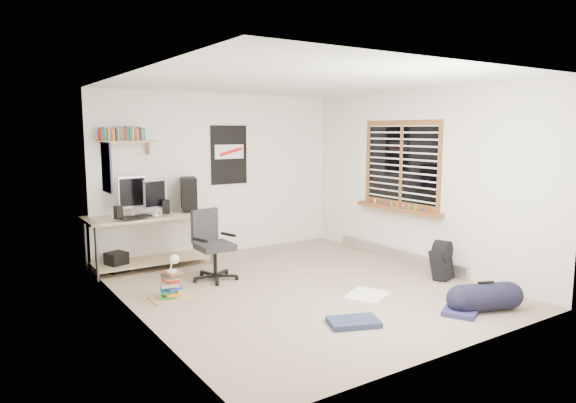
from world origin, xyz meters
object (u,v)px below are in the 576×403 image
desk (150,242)px  backpack (442,264)px  office_chair (215,243)px  duffel_bag (485,298)px  book_stack (170,286)px

desk → backpack: (2.99, -2.67, -0.16)m
office_chair → duffel_bag: 3.31m
book_stack → desk: bearing=80.0°
desk → office_chair: 1.18m
office_chair → book_stack: 0.93m
office_chair → book_stack: bearing=-167.4°
backpack → duffel_bag: 1.20m
backpack → book_stack: (-3.25, 1.21, -0.05)m
desk → office_chair: (0.51, -1.06, 0.12)m
duffel_bag → book_stack: (-2.69, 2.27, 0.01)m
office_chair → backpack: (2.49, -1.61, -0.29)m
desk → backpack: 4.01m
duffel_bag → book_stack: size_ratio=1.43×
book_stack → office_chair: bearing=27.6°
duffel_bag → office_chair: bearing=146.1°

